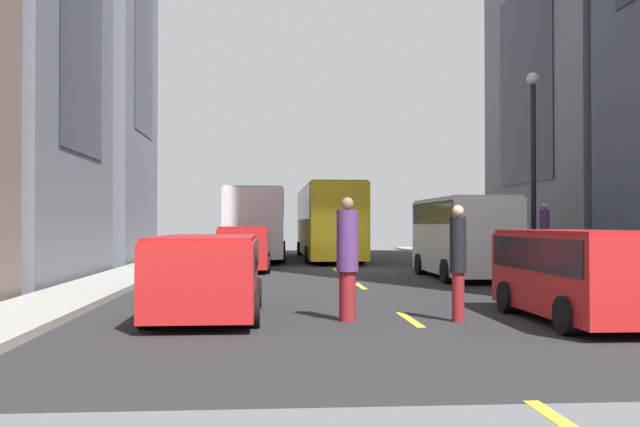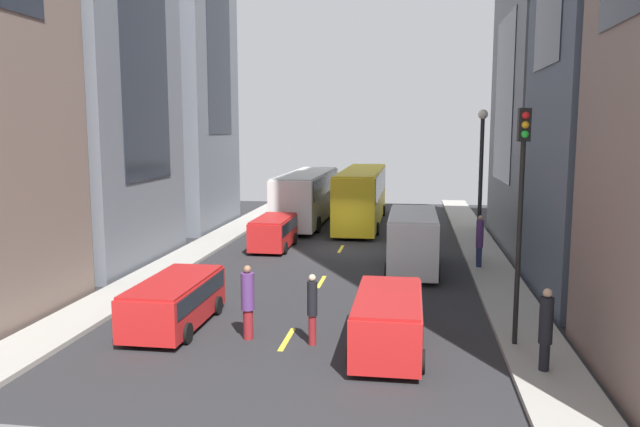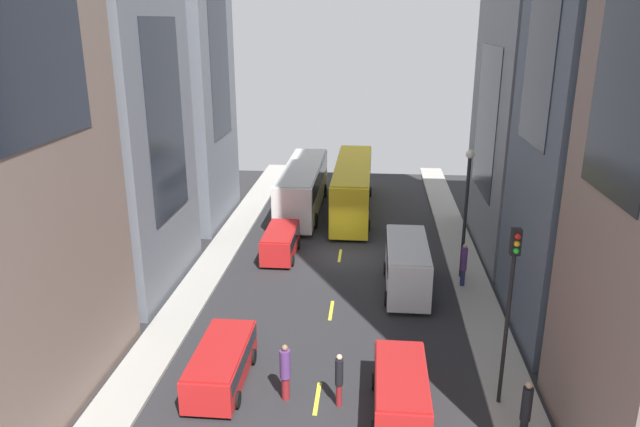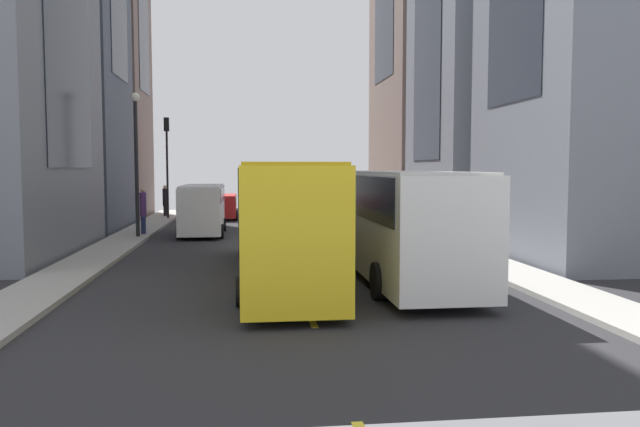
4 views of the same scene
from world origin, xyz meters
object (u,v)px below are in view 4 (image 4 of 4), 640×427
car_red_1 (323,206)px  pedestrian_crossing_near (255,202)px  car_red_2 (223,205)px  pedestrian_walking_far (284,201)px  streetcar_yellow (280,210)px  pedestrian_waiting_curb (143,209)px  pedestrian_crossing_mid (165,200)px  traffic_light_near_corner (167,149)px  city_bus_white (392,213)px  car_red_0 (352,221)px  delivery_van_white (203,206)px

car_red_1 → pedestrian_crossing_near: 4.66m
car_red_2 → pedestrian_walking_far: pedestrian_walking_far is taller
car_red_2 → streetcar_yellow: bearing=96.4°
pedestrian_waiting_curb → pedestrian_crossing_mid: bearing=-136.8°
pedestrian_crossing_near → traffic_light_near_corner: 6.78m
car_red_2 → pedestrian_crossing_mid: bearing=-16.1°
pedestrian_crossing_near → pedestrian_crossing_mid: bearing=70.9°
city_bus_white → car_red_1: size_ratio=2.60×
car_red_2 → city_bus_white: bearing=105.0°
city_bus_white → traffic_light_near_corner: (9.79, -22.40, 2.69)m
city_bus_white → pedestrian_crossing_near: size_ratio=5.78×
city_bus_white → traffic_light_near_corner: bearing=-66.4°
pedestrian_walking_far → pedestrian_crossing_mid: size_ratio=1.05×
car_red_0 → pedestrian_crossing_near: size_ratio=2.03×
streetcar_yellow → pedestrian_waiting_curb: streetcar_yellow is taller
pedestrian_crossing_mid → pedestrian_waiting_curb: bearing=-156.8°
car_red_1 → traffic_light_near_corner: (10.30, -0.47, 3.79)m
delivery_van_white → car_red_0: bearing=151.0°
streetcar_yellow → pedestrian_waiting_curb: (6.20, -12.48, -0.75)m
pedestrian_crossing_mid → pedestrian_waiting_curb: size_ratio=0.93×
delivery_van_white → pedestrian_waiting_curb: (2.91, 0.52, -0.14)m
traffic_light_near_corner → car_red_0: bearing=126.8°
traffic_light_near_corner → pedestrian_crossing_mid: bearing=-77.7°
city_bus_white → pedestrian_waiting_curb: bearing=-51.8°
city_bus_white → pedestrian_crossing_near: (4.04, -22.93, -0.88)m
pedestrian_crossing_near → pedestrian_crossing_mid: (6.16, -1.38, 0.14)m
streetcar_yellow → delivery_van_white: size_ratio=2.21×
streetcar_yellow → delivery_van_white: 13.42m
delivery_van_white → car_red_1: (-7.40, -8.96, -0.61)m
pedestrian_walking_far → pedestrian_waiting_curb: 12.85m
city_bus_white → delivery_van_white: bearing=-62.0°
pedestrian_walking_far → traffic_light_near_corner: (7.72, 0.30, 3.51)m
car_red_0 → pedestrian_crossing_near: bearing=-72.9°
car_red_1 → pedestrian_crossing_mid: bearing=-12.5°
car_red_1 → pedestrian_crossing_near: pedestrian_crossing_near is taller
delivery_van_white → car_red_0: delivery_van_white is taller
car_red_2 → traffic_light_near_corner: (3.56, 0.76, 3.72)m
delivery_van_white → car_red_0: (-7.14, 3.95, -0.54)m
city_bus_white → streetcar_yellow: size_ratio=0.92×
streetcar_yellow → pedestrian_walking_far: 22.80m
pedestrian_crossing_near → pedestrian_waiting_curb: (5.77, 10.48, 0.25)m
delivery_van_white → car_red_1: bearing=-129.6°
delivery_van_white → pedestrian_crossing_mid: bearing=-73.7°
pedestrian_crossing_near → pedestrian_walking_far: pedestrian_walking_far is taller
pedestrian_walking_far → traffic_light_near_corner: traffic_light_near_corner is taller
streetcar_yellow → delivery_van_white: streetcar_yellow is taller
delivery_van_white → pedestrian_walking_far: 10.87m
pedestrian_crossing_near → pedestrian_waiting_curb: 11.96m
delivery_van_white → pedestrian_waiting_curb: size_ratio=2.59×
car_red_2 → pedestrian_walking_far: (-4.15, 0.46, 0.21)m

